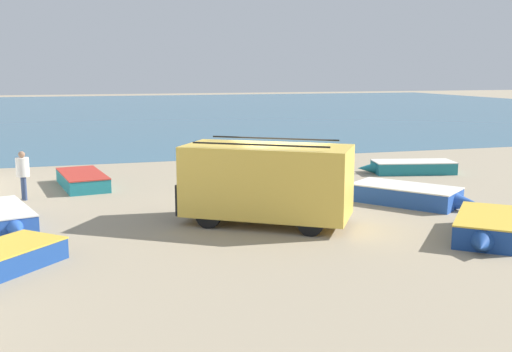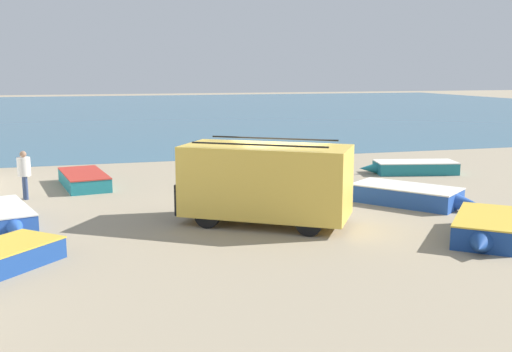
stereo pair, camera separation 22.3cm
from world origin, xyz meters
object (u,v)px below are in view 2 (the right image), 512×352
(parked_van, at_px, (265,181))
(fisherman_0, at_px, (267,167))
(fishing_rowboat_6, at_px, (413,167))
(fishing_rowboat_5, at_px, (5,215))
(fisherman_1, at_px, (24,170))
(fishing_rowboat_1, at_px, (296,170))
(fisherman_2, at_px, (312,168))
(fishing_rowboat_0, at_px, (485,228))
(fishing_rowboat_2, at_px, (83,179))
(fishing_rowboat_4, at_px, (409,195))

(parked_van, relative_size, fisherman_0, 2.92)
(parked_van, bearing_deg, fishing_rowboat_6, -110.29)
(parked_van, xyz_separation_m, fishing_rowboat_6, (8.66, 6.58, -1.00))
(fishing_rowboat_5, distance_m, fisherman_1, 3.56)
(fishing_rowboat_1, xyz_separation_m, fishing_rowboat_5, (-10.74, -4.85, -0.08))
(parked_van, xyz_separation_m, fisherman_1, (-7.07, 5.51, -0.25))
(fisherman_0, xyz_separation_m, fisherman_2, (1.62, -0.19, -0.08))
(fishing_rowboat_0, distance_m, fishing_rowboat_2, 14.81)
(fishing_rowboat_0, relative_size, fishing_rowboat_1, 0.90)
(parked_van, relative_size, fishing_rowboat_2, 1.20)
(fishing_rowboat_5, relative_size, fishing_rowboat_6, 0.92)
(fishing_rowboat_4, bearing_deg, fishing_rowboat_1, 161.20)
(fishing_rowboat_1, bearing_deg, fishing_rowboat_4, 12.80)
(fishing_rowboat_1, distance_m, fisherman_1, 10.58)
(fishing_rowboat_0, height_order, fishing_rowboat_1, fishing_rowboat_1)
(fishing_rowboat_5, bearing_deg, fishing_rowboat_1, 97.71)
(fisherman_0, bearing_deg, fishing_rowboat_0, 116.77)
(fishing_rowboat_1, relative_size, fishing_rowboat_6, 0.89)
(fishing_rowboat_4, bearing_deg, fisherman_2, -169.50)
(fisherman_0, relative_size, fisherman_2, 1.08)
(fisherman_0, bearing_deg, fisherman_1, -15.72)
(fishing_rowboat_5, distance_m, fisherman_2, 10.25)
(fishing_rowboat_1, height_order, fishing_rowboat_6, fishing_rowboat_1)
(fishing_rowboat_5, xyz_separation_m, fishing_rowboat_6, (16.00, 4.54, 0.02))
(fishing_rowboat_1, relative_size, fisherman_2, 2.36)
(fishing_rowboat_2, xyz_separation_m, fishing_rowboat_5, (-2.20, -5.45, -0.02))
(fisherman_1, bearing_deg, fishing_rowboat_0, 129.13)
(fisherman_0, bearing_deg, parked_van, 69.07)
(fishing_rowboat_5, bearing_deg, parked_van, 57.86)
(fishing_rowboat_1, xyz_separation_m, fishing_rowboat_4, (1.99, -5.71, -0.02))
(fishing_rowboat_0, height_order, fisherman_1, fisherman_1)
(fishing_rowboat_5, height_order, fisherman_2, fisherman_2)
(fishing_rowboat_1, distance_m, fishing_rowboat_4, 6.04)
(fishing_rowboat_4, relative_size, fisherman_1, 2.34)
(fishing_rowboat_0, relative_size, fisherman_0, 1.96)
(parked_van, relative_size, fishing_rowboat_5, 1.30)
(fisherman_0, height_order, fisherman_1, fisherman_0)
(fishing_rowboat_5, height_order, fishing_rowboat_6, fishing_rowboat_6)
(fishing_rowboat_0, xyz_separation_m, fisherman_2, (-2.34, 6.67, 0.66))
(fishing_rowboat_4, bearing_deg, fishing_rowboat_6, 110.76)
(parked_van, height_order, fishing_rowboat_1, parked_van)
(fisherman_2, bearing_deg, fishing_rowboat_6, -41.43)
(parked_van, relative_size, fishing_rowboat_1, 1.34)
(fishing_rowboat_2, relative_size, fishing_rowboat_6, 1.00)
(fishing_rowboat_5, bearing_deg, fisherman_1, 159.00)
(fishing_rowboat_2, bearing_deg, fishing_rowboat_1, -103.47)
(fishing_rowboat_4, relative_size, fishing_rowboat_6, 0.92)
(fishing_rowboat_1, height_order, fisherman_1, fisherman_1)
(fishing_rowboat_5, bearing_deg, fishing_rowboat_4, 69.55)
(parked_van, height_order, fisherman_0, parked_van)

